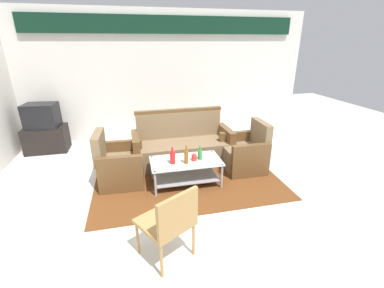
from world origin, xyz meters
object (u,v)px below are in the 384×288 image
armchair_right (245,154)px  tv_stand (47,139)px  television (42,116)px  bottle_brown (186,157)px  cup (194,157)px  couch (182,147)px  armchair_left (120,166)px  bottle_green (200,154)px  wicker_chair (170,220)px  coffee_table (186,168)px  bottle_red (173,157)px

armchair_right → tv_stand: size_ratio=1.06×
tv_stand → television: television is taller
bottle_brown → television: 3.27m
armchair_right → cup: bearing=108.3°
bottle_brown → cup: 0.17m
couch → television: size_ratio=2.84×
television → armchair_left: bearing=137.3°
couch → cup: size_ratio=18.16×
bottle_green → cup: (-0.10, -0.02, -0.04)m
television → wicker_chair: size_ratio=0.76×
coffee_table → television: size_ratio=1.72×
armchair_right → tv_stand: bearing=65.9°
bottle_red → tv_stand: bottle_red is taller
couch → wicker_chair: (-0.57, -2.28, 0.18)m
bottle_green → bottle_red: bearing=-173.8°
bottle_brown → cup: bottle_brown is taller
cup → armchair_right: bearing=17.7°
tv_stand → wicker_chair: wicker_chair is taller
tv_stand → television: bearing=84.6°
cup → wicker_chair: 1.58m
armchair_right → coffee_table: size_ratio=0.77×
couch → bottle_red: (-0.31, -0.85, 0.19)m
bottle_green → couch: bearing=99.1°
armchair_left → wicker_chair: (0.55, -1.78, 0.21)m
armchair_right → tv_stand: armchair_right is taller
couch → armchair_left: (-1.12, -0.50, -0.03)m
armchair_right → wicker_chair: bearing=138.7°
bottle_green → wicker_chair: wicker_chair is taller
armchair_right → bottle_red: size_ratio=3.27×
couch → wicker_chair: couch is taller
bottle_green → bottle_red: size_ratio=0.88×
bottle_green → television: bearing=144.3°
bottle_brown → television: (-2.52, 2.08, 0.24)m
cup → coffee_table: bearing=170.7°
armchair_right → cup: (-1.00, -0.32, 0.17)m
armchair_right → cup: 1.06m
couch → bottle_brown: 0.92m
bottle_red → television: television is taller
tv_stand → television: size_ratio=1.25×
couch → cup: bearing=90.8°
bottle_green → bottle_brown: bearing=-158.3°
cup → wicker_chair: size_ratio=0.12×
bottle_brown → armchair_left: bearing=158.5°
couch → armchair_right: 1.15m
wicker_chair → armchair_left: bearing=77.1°
armchair_left → television: size_ratio=1.33×
armchair_left → coffee_table: bearing=76.0°
cup → wicker_chair: bearing=-112.2°
couch → wicker_chair: 2.36m
television → bottle_brown: bearing=145.9°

